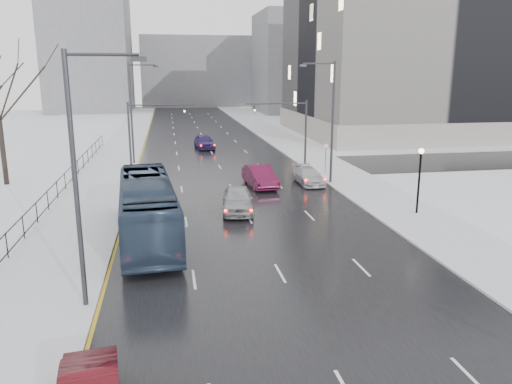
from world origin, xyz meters
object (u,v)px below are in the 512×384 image
streetlight_l_near (81,170)px  mast_signal_right (295,125)px  sedan_center_near (238,199)px  streetlight_l_far (133,108)px  mast_signal_left (141,128)px  sedan_right_near (260,176)px  lamppost_r_mid (420,171)px  sedan_center_far (204,142)px  tree_park_e (7,186)px  sedan_right_far (308,176)px  streetlight_r_mid (330,117)px  no_uturn_sign (326,149)px  bus (147,209)px

streetlight_l_near → mast_signal_right: 32.03m
mast_signal_right → sedan_center_near: mast_signal_right is taller
streetlight_l_far → mast_signal_left: (0.84, -4.00, -1.51)m
sedan_right_near → lamppost_r_mid: bearing=-54.2°
lamppost_r_mid → mast_signal_right: size_ratio=0.66×
sedan_center_far → mast_signal_right: bearing=-64.5°
streetlight_l_far → streetlight_l_near: bearing=-90.0°
mast_signal_right → sedan_center_far: (-7.93, 13.10, -3.21)m
mast_signal_left → sedan_center_near: (6.83, -15.28, -3.22)m
tree_park_e → sedan_right_far: tree_park_e is taller
mast_signal_right → tree_park_e: bearing=-171.1°
streetlight_r_mid → mast_signal_right: bearing=96.0°
no_uturn_sign → sedan_center_far: 19.76m
no_uturn_sign → streetlight_l_near: bearing=-125.9°
mast_signal_right → no_uturn_sign: 4.77m
sedan_right_near → mast_signal_right: bearing=52.9°
tree_park_e → sedan_right_near: (20.53, -4.22, 0.90)m
streetlight_r_mid → sedan_center_far: 23.33m
mast_signal_left → mast_signal_right: bearing=0.0°
lamppost_r_mid → sedan_right_near: 13.23m
mast_signal_left → bus: bearing=-86.7°
tree_park_e → mast_signal_right: bearing=8.9°
lamppost_r_mid → mast_signal_left: bearing=135.5°
streetlight_r_mid → lamppost_r_mid: 10.73m
streetlight_r_mid → no_uturn_sign: bearing=75.5°
tree_park_e → no_uturn_sign: bearing=0.0°
streetlight_r_mid → bus: 18.96m
mast_signal_right → sedan_right_near: 10.14m
mast_signal_right → sedan_center_far: mast_signal_right is taller
mast_signal_left → bus: 19.92m
mast_signal_left → sedan_center_far: mast_signal_left is taller
streetlight_l_far → sedan_center_near: (7.67, -19.28, -4.73)m
no_uturn_sign → sedan_center_near: no_uturn_sign is taller
mast_signal_right → sedan_right_near: size_ratio=1.24×
streetlight_r_mid → sedan_right_near: 7.51m
streetlight_l_near → streetlight_r_mid: bearing=50.8°
bus → sedan_right_far: size_ratio=2.66×
lamppost_r_mid → mast_signal_right: bearing=101.5°
streetlight_l_near → lamppost_r_mid: bearing=27.6°
mast_signal_right → mast_signal_left: same height
streetlight_r_mid → mast_signal_left: bearing=152.7°
streetlight_r_mid → sedan_center_near: bearing=-140.0°
no_uturn_sign → sedan_center_near: size_ratio=0.54×
no_uturn_sign → sedan_right_far: 4.97m
tree_park_e → no_uturn_sign: size_ratio=5.00×
tree_park_e → streetlight_l_far: (10.03, 8.00, 5.62)m
mast_signal_right → sedan_right_far: mast_signal_right is taller
tree_park_e → sedan_center_far: (17.59, 17.09, 0.90)m
lamppost_r_mid → mast_signal_left: size_ratio=0.66×
lamppost_r_mid → mast_signal_left: mast_signal_left is taller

